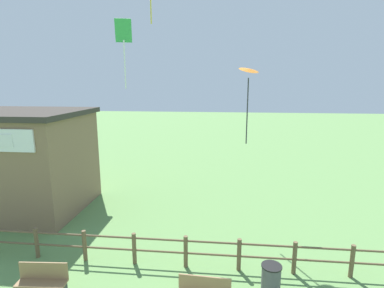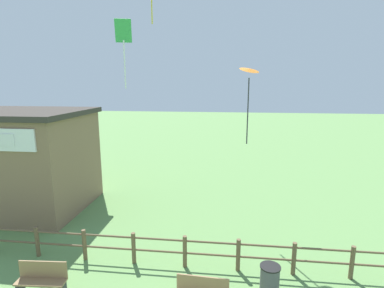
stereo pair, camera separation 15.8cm
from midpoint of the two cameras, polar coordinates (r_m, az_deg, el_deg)
wooden_fence at (r=10.57m, az=-0.92°, el=-19.47°), size 14.25×0.14×1.11m
seaside_building at (r=16.86m, az=-30.60°, el=-2.58°), size 7.06×4.93×4.82m
park_bench_by_building at (r=10.48m, az=-26.25°, el=-21.92°), size 1.46×0.50×0.97m
trash_bin at (r=9.87m, az=15.06°, el=-23.67°), size 0.60×0.60×0.88m
kite_green_diamond at (r=10.60m, az=-12.44°, el=18.40°), size 0.58×0.38×2.22m
kite_orange_delta at (r=12.40m, az=11.19°, el=12.60°), size 1.10×1.10×3.15m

